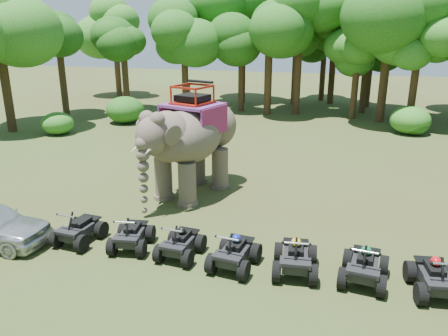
{
  "coord_description": "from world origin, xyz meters",
  "views": [
    {
      "loc": [
        4.23,
        -13.36,
        6.85
      ],
      "look_at": [
        0.0,
        1.2,
        1.9
      ],
      "focal_mm": 35.0,
      "sensor_mm": 36.0,
      "label": 1
    }
  ],
  "objects_px": {
    "atv_6": "(436,273)",
    "atv_4": "(296,253)",
    "elephant": "(192,140)",
    "atv_5": "(365,261)",
    "atv_2": "(180,239)",
    "atv_3": "(234,248)",
    "atv_0": "(79,225)",
    "atv_1": "(131,231)"
  },
  "relations": [
    {
      "from": "atv_1",
      "to": "atv_4",
      "type": "relative_size",
      "value": 0.93
    },
    {
      "from": "atv_4",
      "to": "atv_6",
      "type": "xyz_separation_m",
      "value": [
        3.71,
        -0.01,
        -0.01
      ]
    },
    {
      "from": "atv_2",
      "to": "atv_3",
      "type": "xyz_separation_m",
      "value": [
        1.77,
        -0.15,
        0.04
      ]
    },
    {
      "from": "atv_3",
      "to": "atv_6",
      "type": "xyz_separation_m",
      "value": [
        5.48,
        0.2,
        0.0
      ]
    },
    {
      "from": "atv_1",
      "to": "atv_6",
      "type": "xyz_separation_m",
      "value": [
        8.96,
        -0.03,
        0.03
      ]
    },
    {
      "from": "elephant",
      "to": "atv_5",
      "type": "distance_m",
      "value": 8.8
    },
    {
      "from": "elephant",
      "to": "atv_2",
      "type": "xyz_separation_m",
      "value": [
        1.5,
        -5.23,
        -1.76
      ]
    },
    {
      "from": "elephant",
      "to": "atv_0",
      "type": "bearing_deg",
      "value": -94.59
    },
    {
      "from": "atv_0",
      "to": "atv_4",
      "type": "bearing_deg",
      "value": 4.81
    },
    {
      "from": "atv_4",
      "to": "atv_5",
      "type": "xyz_separation_m",
      "value": [
        1.91,
        0.06,
        -0.0
      ]
    },
    {
      "from": "atv_5",
      "to": "atv_0",
      "type": "bearing_deg",
      "value": -173.17
    },
    {
      "from": "atv_4",
      "to": "atv_5",
      "type": "relative_size",
      "value": 1.0
    },
    {
      "from": "atv_0",
      "to": "atv_5",
      "type": "bearing_deg",
      "value": 4.99
    },
    {
      "from": "atv_6",
      "to": "atv_1",
      "type": "bearing_deg",
      "value": 171.39
    },
    {
      "from": "elephant",
      "to": "atv_2",
      "type": "bearing_deg",
      "value": -57.19
    },
    {
      "from": "atv_0",
      "to": "atv_1",
      "type": "distance_m",
      "value": 1.86
    },
    {
      "from": "atv_2",
      "to": "atv_4",
      "type": "xyz_separation_m",
      "value": [
        3.54,
        0.05,
        0.05
      ]
    },
    {
      "from": "elephant",
      "to": "atv_0",
      "type": "relative_size",
      "value": 3.45
    },
    {
      "from": "atv_0",
      "to": "atv_2",
      "type": "distance_m",
      "value": 3.57
    },
    {
      "from": "elephant",
      "to": "atv_4",
      "type": "xyz_separation_m",
      "value": [
        5.04,
        -5.17,
        -1.71
      ]
    },
    {
      "from": "atv_2",
      "to": "atv_3",
      "type": "bearing_deg",
      "value": -1.67
    },
    {
      "from": "atv_2",
      "to": "elephant",
      "type": "bearing_deg",
      "value": 109.33
    },
    {
      "from": "elephant",
      "to": "atv_5",
      "type": "bearing_deg",
      "value": -19.59
    },
    {
      "from": "atv_4",
      "to": "atv_5",
      "type": "height_order",
      "value": "atv_4"
    },
    {
      "from": "atv_4",
      "to": "atv_6",
      "type": "distance_m",
      "value": 3.71
    },
    {
      "from": "atv_1",
      "to": "atv_2",
      "type": "distance_m",
      "value": 1.71
    },
    {
      "from": "atv_3",
      "to": "atv_6",
      "type": "relative_size",
      "value": 1.0
    },
    {
      "from": "atv_4",
      "to": "atv_3",
      "type": "bearing_deg",
      "value": -179.9
    },
    {
      "from": "atv_6",
      "to": "atv_4",
      "type": "bearing_deg",
      "value": 171.41
    },
    {
      "from": "atv_1",
      "to": "atv_6",
      "type": "distance_m",
      "value": 8.96
    },
    {
      "from": "atv_4",
      "to": "atv_0",
      "type": "bearing_deg",
      "value": 174.17
    },
    {
      "from": "atv_2",
      "to": "atv_5",
      "type": "bearing_deg",
      "value": 4.46
    },
    {
      "from": "elephant",
      "to": "atv_3",
      "type": "relative_size",
      "value": 3.33
    },
    {
      "from": "atv_4",
      "to": "atv_5",
      "type": "bearing_deg",
      "value": -4.97
    },
    {
      "from": "atv_1",
      "to": "atv_4",
      "type": "height_order",
      "value": "atv_4"
    },
    {
      "from": "elephant",
      "to": "atv_5",
      "type": "relative_size",
      "value": 3.27
    },
    {
      "from": "atv_0",
      "to": "atv_1",
      "type": "bearing_deg",
      "value": 7.65
    },
    {
      "from": "atv_0",
      "to": "atv_4",
      "type": "height_order",
      "value": "atv_4"
    },
    {
      "from": "elephant",
      "to": "atv_0",
      "type": "distance_m",
      "value": 5.92
    },
    {
      "from": "atv_0",
      "to": "atv_3",
      "type": "relative_size",
      "value": 0.97
    },
    {
      "from": "atv_3",
      "to": "atv_5",
      "type": "relative_size",
      "value": 0.98
    },
    {
      "from": "atv_3",
      "to": "atv_6",
      "type": "height_order",
      "value": "same"
    }
  ]
}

